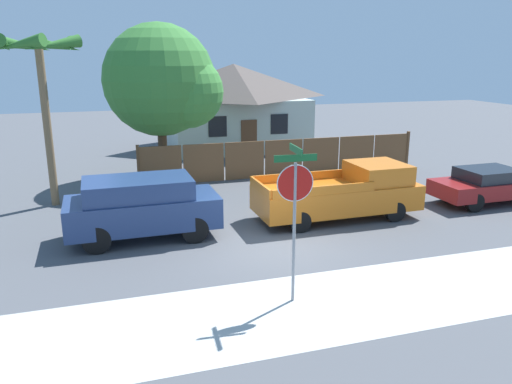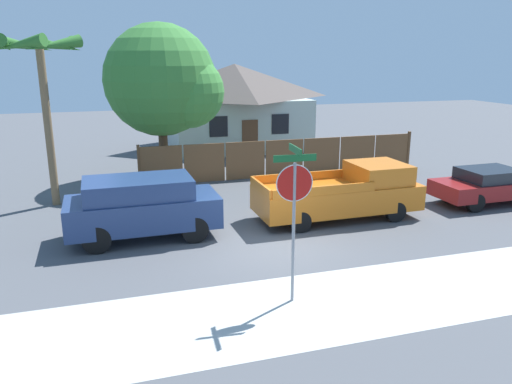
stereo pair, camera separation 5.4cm
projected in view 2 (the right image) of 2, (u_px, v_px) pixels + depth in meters
ground_plane at (276, 247)px, 14.48m from camera, size 80.00×80.00×0.00m
sidewalk_strip at (329, 304)px, 11.15m from camera, size 36.00×3.20×0.01m
wooden_fence at (284, 158)px, 22.80m from camera, size 13.13×0.12×1.79m
house at (235, 104)px, 29.83m from camera, size 8.41×6.83×4.91m
oak_tree at (166, 83)px, 21.37m from camera, size 5.03×4.79×6.76m
palm_tree at (41, 60)px, 17.25m from camera, size 2.97×3.19×6.07m
red_suv at (142, 206)px, 14.94m from camera, size 4.51×2.01×1.87m
orange_pickup at (344, 193)px, 16.88m from camera, size 5.57×2.11×1.82m
parked_sedan at (491, 185)px, 18.64m from camera, size 4.49×1.84×1.33m
stop_sign at (294, 197)px, 10.68m from camera, size 0.94×0.85×3.55m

